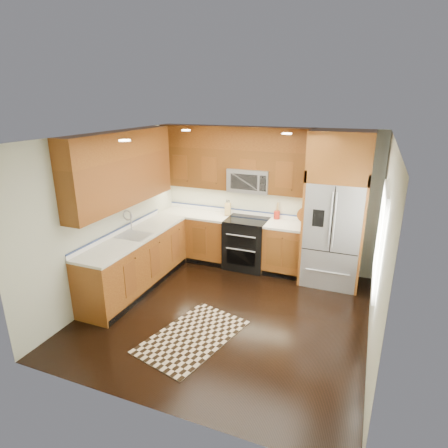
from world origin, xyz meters
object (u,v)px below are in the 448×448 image
at_px(rug, 193,336).
at_px(knife_block, 228,209).
at_px(refrigerator, 335,210).
at_px(utensil_crock, 277,213).
at_px(range, 246,244).

height_order(rug, knife_block, knife_block).
bearing_deg(refrigerator, knife_block, 174.18).
bearing_deg(utensil_crock, rug, -99.76).
xyz_separation_m(refrigerator, knife_block, (-1.99, 0.20, -0.24)).
distance_m(rug, knife_block, 2.81).
relative_size(refrigerator, knife_block, 8.79).
height_order(refrigerator, utensil_crock, refrigerator).
xyz_separation_m(range, refrigerator, (1.55, -0.04, 0.83)).
distance_m(refrigerator, rug, 3.09).
bearing_deg(utensil_crock, knife_block, -173.96).
bearing_deg(rug, knife_block, 114.92).
bearing_deg(rug, refrigerator, 71.66).
height_order(range, knife_block, knife_block).
xyz_separation_m(knife_block, utensil_crock, (0.94, 0.10, -0.01)).
bearing_deg(range, knife_block, 159.44).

